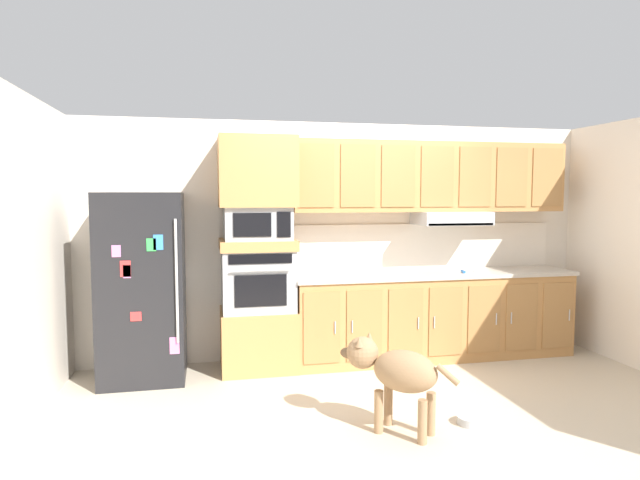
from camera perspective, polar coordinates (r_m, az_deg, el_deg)
ground_plane at (r=5.06m, az=5.52°, el=-15.29°), size 9.60×9.60×0.00m
back_kitchen_wall at (r=5.84m, az=2.34°, el=0.01°), size 6.20×0.12×2.50m
side_panel_left at (r=4.75m, az=-28.52°, el=-1.65°), size 0.12×7.10×2.50m
refrigerator at (r=5.31m, az=-18.34°, el=-4.73°), size 0.76×0.73×1.76m
oven_base_cabinet at (r=5.49m, az=-6.57°, el=-10.40°), size 0.74×0.62×0.60m
built_in_oven at (r=5.37m, az=-6.63°, el=-4.21°), size 0.70×0.62×0.60m
appliance_mid_shelf at (r=5.33m, az=-6.67°, el=-0.48°), size 0.74×0.62×0.10m
microwave at (r=5.31m, az=-6.68°, el=1.77°), size 0.64×0.54×0.32m
appliance_upper_cabinet at (r=5.31m, az=-6.74°, el=7.17°), size 0.74×0.62×0.68m
lower_cabinet_run at (r=5.93m, az=11.95°, el=-7.95°), size 3.01×0.63×0.88m
countertop_slab at (r=5.85m, az=12.01°, el=-3.54°), size 3.05×0.64×0.04m
backsplash_panel at (r=6.08m, az=10.95°, el=-0.65°), size 3.05×0.02×0.50m
upper_cabinet_with_hood at (r=5.91m, az=11.82°, el=6.30°), size 3.01×0.48×0.88m
screwdriver at (r=5.86m, az=15.06°, el=-3.25°), size 0.15×0.13×0.03m
dog at (r=4.06m, az=7.92°, el=-13.52°), size 0.72×0.70×0.69m
dog_food_bowl at (r=4.44m, az=15.69°, el=-17.94°), size 0.20×0.20×0.06m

